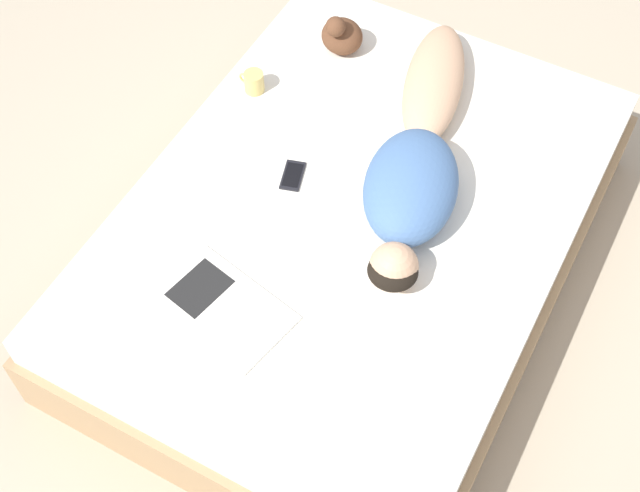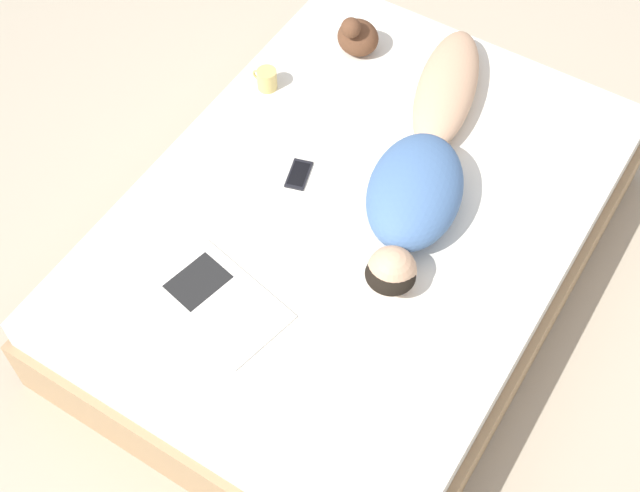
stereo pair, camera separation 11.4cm
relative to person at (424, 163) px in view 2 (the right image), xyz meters
name	(u,v)px [view 2 (the right image)]	position (x,y,z in m)	size (l,w,h in m)	color
ground_plane	(352,273)	(0.14, 0.25, -0.54)	(12.00, 12.00, 0.00)	#B7A88E
bed	(354,243)	(0.14, 0.25, -0.32)	(1.61, 2.21, 0.44)	tan
person	(424,163)	(0.00, 0.00, 0.00)	(0.59, 1.37, 0.22)	tan
open_magazine	(219,301)	(0.34, 0.85, -0.09)	(0.52, 0.38, 0.01)	silver
coffee_mug	(267,79)	(0.77, -0.09, -0.05)	(0.11, 0.08, 0.09)	tan
cell_phone	(299,174)	(0.41, 0.23, -0.09)	(0.11, 0.16, 0.01)	black
plush_toy	(357,36)	(0.57, -0.47, -0.01)	(0.18, 0.18, 0.22)	brown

